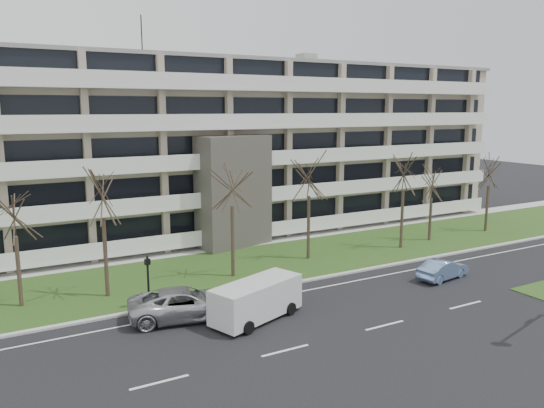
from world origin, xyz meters
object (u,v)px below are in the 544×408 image
pedestrian_signal (148,276)px  blue_sedan (443,269)px  silver_pickup (185,304)px  white_van (257,297)px

pedestrian_signal → blue_sedan: bearing=-24.0°
silver_pickup → white_van: 3.90m
blue_sedan → white_van: 13.83m
silver_pickup → white_van: white_van is taller
silver_pickup → blue_sedan: bearing=-83.7°
silver_pickup → blue_sedan: silver_pickup is taller
blue_sedan → silver_pickup: bearing=74.6°
silver_pickup → pedestrian_signal: 2.85m
blue_sedan → white_van: (-13.82, -0.07, 0.59)m
blue_sedan → white_van: white_van is taller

